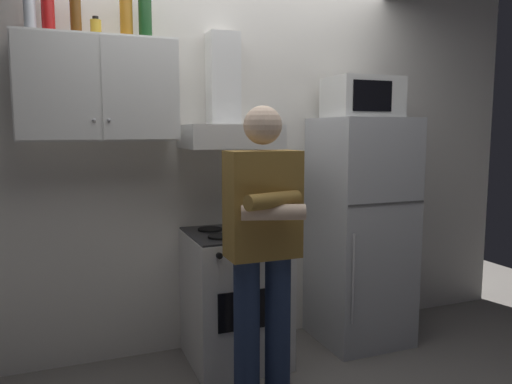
{
  "coord_description": "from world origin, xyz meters",
  "views": [
    {
      "loc": [
        -1.06,
        -2.71,
        1.51
      ],
      "look_at": [
        0.0,
        0.0,
        1.15
      ],
      "focal_mm": 34.63,
      "sensor_mm": 36.0,
      "label": 1
    }
  ],
  "objects_px": {
    "person_standing": "(263,248)",
    "range_hood": "(228,117)",
    "bottle_liquor_amber": "(126,15)",
    "bottle_wine_green": "(145,13)",
    "upper_cabinet": "(98,90)",
    "bottle_soda_red": "(48,9)",
    "stove_oven": "(235,297)",
    "refrigerator": "(360,231)",
    "bottle_vodka_clear": "(29,3)",
    "bottle_spice_jar": "(96,28)",
    "cooking_pot": "(260,223)",
    "bottle_beer_brown": "(76,14)",
    "microwave": "(362,98)"
  },
  "relations": [
    {
      "from": "upper_cabinet",
      "to": "range_hood",
      "type": "relative_size",
      "value": 1.2
    },
    {
      "from": "bottle_liquor_amber",
      "to": "bottle_soda_red",
      "type": "height_order",
      "value": "same"
    },
    {
      "from": "bottle_beer_brown",
      "to": "bottle_soda_red",
      "type": "xyz_separation_m",
      "value": [
        -0.15,
        0.02,
        0.02
      ]
    },
    {
      "from": "bottle_liquor_amber",
      "to": "range_hood",
      "type": "bearing_deg",
      "value": 0.35
    },
    {
      "from": "upper_cabinet",
      "to": "refrigerator",
      "type": "distance_m",
      "value": 2.0
    },
    {
      "from": "stove_oven",
      "to": "bottle_liquor_amber",
      "type": "relative_size",
      "value": 2.99
    },
    {
      "from": "stove_oven",
      "to": "bottle_wine_green",
      "type": "height_order",
      "value": "bottle_wine_green"
    },
    {
      "from": "microwave",
      "to": "bottle_beer_brown",
      "type": "distance_m",
      "value": 1.91
    },
    {
      "from": "person_standing",
      "to": "upper_cabinet",
      "type": "bearing_deg",
      "value": 135.74
    },
    {
      "from": "upper_cabinet",
      "to": "bottle_soda_red",
      "type": "distance_m",
      "value": 0.51
    },
    {
      "from": "bottle_beer_brown",
      "to": "bottle_spice_jar",
      "type": "xyz_separation_m",
      "value": [
        0.11,
        0.03,
        -0.06
      ]
    },
    {
      "from": "person_standing",
      "to": "cooking_pot",
      "type": "distance_m",
      "value": 0.52
    },
    {
      "from": "microwave",
      "to": "bottle_vodka_clear",
      "type": "height_order",
      "value": "bottle_vodka_clear"
    },
    {
      "from": "upper_cabinet",
      "to": "bottle_wine_green",
      "type": "relative_size",
      "value": 2.78
    },
    {
      "from": "person_standing",
      "to": "bottle_spice_jar",
      "type": "relative_size",
      "value": 13.26
    },
    {
      "from": "bottle_wine_green",
      "to": "bottle_soda_red",
      "type": "height_order",
      "value": "bottle_wine_green"
    },
    {
      "from": "microwave",
      "to": "bottle_beer_brown",
      "type": "relative_size",
      "value": 1.91
    },
    {
      "from": "range_hood",
      "to": "bottle_soda_red",
      "type": "xyz_separation_m",
      "value": [
        -1.05,
        0.02,
        0.59
      ]
    },
    {
      "from": "microwave",
      "to": "bottle_spice_jar",
      "type": "relative_size",
      "value": 3.88
    },
    {
      "from": "microwave",
      "to": "bottle_liquor_amber",
      "type": "distance_m",
      "value": 1.64
    },
    {
      "from": "upper_cabinet",
      "to": "person_standing",
      "type": "height_order",
      "value": "upper_cabinet"
    },
    {
      "from": "bottle_spice_jar",
      "to": "bottle_soda_red",
      "type": "height_order",
      "value": "bottle_soda_red"
    },
    {
      "from": "person_standing",
      "to": "stove_oven",
      "type": "bearing_deg",
      "value": 85.28
    },
    {
      "from": "stove_oven",
      "to": "bottle_liquor_amber",
      "type": "xyz_separation_m",
      "value": [
        -0.63,
        0.12,
        1.76
      ]
    },
    {
      "from": "upper_cabinet",
      "to": "refrigerator",
      "type": "relative_size",
      "value": 0.56
    },
    {
      "from": "stove_oven",
      "to": "refrigerator",
      "type": "relative_size",
      "value": 0.55
    },
    {
      "from": "bottle_soda_red",
      "to": "bottle_vodka_clear",
      "type": "bearing_deg",
      "value": -175.14
    },
    {
      "from": "stove_oven",
      "to": "range_hood",
      "type": "xyz_separation_m",
      "value": [
        0.0,
        0.13,
        1.16
      ]
    },
    {
      "from": "stove_oven",
      "to": "bottle_beer_brown",
      "type": "relative_size",
      "value": 3.48
    },
    {
      "from": "range_hood",
      "to": "cooking_pot",
      "type": "xyz_separation_m",
      "value": [
        0.13,
        -0.25,
        -0.66
      ]
    },
    {
      "from": "cooking_pot",
      "to": "refrigerator",
      "type": "bearing_deg",
      "value": 8.32
    },
    {
      "from": "cooking_pot",
      "to": "range_hood",
      "type": "bearing_deg",
      "value": 117.88
    },
    {
      "from": "bottle_liquor_amber",
      "to": "bottle_spice_jar",
      "type": "relative_size",
      "value": 2.36
    },
    {
      "from": "refrigerator",
      "to": "cooking_pot",
      "type": "distance_m",
      "value": 0.84
    },
    {
      "from": "upper_cabinet",
      "to": "cooking_pot",
      "type": "distance_m",
      "value": 1.26
    },
    {
      "from": "bottle_wine_green",
      "to": "bottle_beer_brown",
      "type": "bearing_deg",
      "value": 177.74
    },
    {
      "from": "bottle_spice_jar",
      "to": "refrigerator",
      "type": "bearing_deg",
      "value": -5.13
    },
    {
      "from": "upper_cabinet",
      "to": "bottle_spice_jar",
      "type": "xyz_separation_m",
      "value": [
        0.0,
        0.03,
        0.36
      ]
    },
    {
      "from": "upper_cabinet",
      "to": "microwave",
      "type": "distance_m",
      "value": 1.75
    },
    {
      "from": "person_standing",
      "to": "range_hood",
      "type": "bearing_deg",
      "value": 86.09
    },
    {
      "from": "microwave",
      "to": "bottle_soda_red",
      "type": "xyz_separation_m",
      "value": [
        -2.0,
        0.12,
        0.45
      ]
    },
    {
      "from": "bottle_liquor_amber",
      "to": "bottle_spice_jar",
      "type": "bearing_deg",
      "value": 168.57
    },
    {
      "from": "person_standing",
      "to": "cooking_pot",
      "type": "height_order",
      "value": "person_standing"
    },
    {
      "from": "bottle_liquor_amber",
      "to": "bottle_wine_green",
      "type": "height_order",
      "value": "bottle_wine_green"
    },
    {
      "from": "bottle_spice_jar",
      "to": "stove_oven",
      "type": "bearing_deg",
      "value": -11.18
    },
    {
      "from": "bottle_beer_brown",
      "to": "range_hood",
      "type": "bearing_deg",
      "value": -0.01
    },
    {
      "from": "bottle_vodka_clear",
      "to": "upper_cabinet",
      "type": "bearing_deg",
      "value": -1.46
    },
    {
      "from": "person_standing",
      "to": "cooking_pot",
      "type": "bearing_deg",
      "value": 69.7
    },
    {
      "from": "upper_cabinet",
      "to": "bottle_liquor_amber",
      "type": "distance_m",
      "value": 0.47
    },
    {
      "from": "person_standing",
      "to": "cooking_pot",
      "type": "xyz_separation_m",
      "value": [
        0.18,
        0.49,
        0.03
      ]
    }
  ]
}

